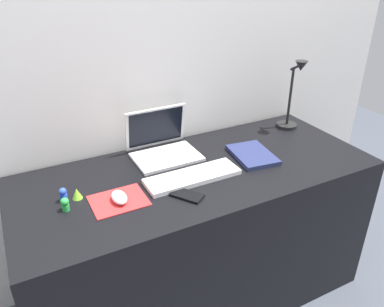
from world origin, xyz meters
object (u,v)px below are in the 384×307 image
notebook_pad (252,155)px  toy_figurine_lime (77,193)px  desk_lamp (293,97)px  toy_figurine_blue (63,195)px  laptop (162,143)px  toy_figurine_green (65,204)px  mouse (119,197)px  keyboard (193,177)px  cell_phone (187,195)px

notebook_pad → toy_figurine_lime: 0.81m
desk_lamp → toy_figurine_blue: bearing=-173.3°
toy_figurine_blue → laptop: bearing=21.0°
toy_figurine_green → toy_figurine_lime: 0.08m
desk_lamp → toy_figurine_blue: (-1.23, -0.14, -0.15)m
toy_figurine_blue → desk_lamp: bearing=6.7°
laptop → desk_lamp: size_ratio=0.80×
laptop → mouse: bearing=-136.2°
keyboard → notebook_pad: 0.34m
cell_phone → toy_figurine_green: (-0.44, 0.13, 0.02)m
desk_lamp → cell_phone: bearing=-157.3°
toy_figurine_lime → toy_figurine_blue: bearing=175.4°
mouse → desk_lamp: 1.08m
cell_phone → toy_figurine_green: toy_figurine_green is taller
mouse → toy_figurine_green: 0.20m
cell_phone → desk_lamp: (0.79, 0.33, 0.17)m
notebook_pad → toy_figurine_green: size_ratio=4.48×
desk_lamp → notebook_pad: (-0.37, -0.18, -0.17)m
laptop → toy_figurine_blue: bearing=-159.0°
laptop → keyboard: (0.02, -0.27, -0.04)m
mouse → toy_figurine_lime: 0.17m
keyboard → toy_figurine_green: bearing=178.1°
keyboard → toy_figurine_lime: (-0.47, 0.08, 0.01)m
notebook_pad → toy_figurine_blue: size_ratio=4.09×
notebook_pad → toy_figurine_blue: 0.86m
keyboard → mouse: 0.33m
mouse → toy_figurine_lime: toy_figurine_lime is taller
toy_figurine_blue → toy_figurine_green: size_ratio=1.09×
mouse → toy_figurine_lime: bearing=144.3°
cell_phone → laptop: bearing=46.9°
mouse → laptop: bearing=43.8°
mouse → notebook_pad: size_ratio=0.40×
keyboard → notebook_pad: (0.34, 0.05, 0.00)m
cell_phone → notebook_pad: notebook_pad is taller
toy_figurine_blue → keyboard: bearing=-8.9°
laptop → toy_figurine_green: 0.56m
notebook_pad → toy_figurine_blue: toy_figurine_blue is taller
laptop → mouse: (-0.30, -0.29, -0.03)m
notebook_pad → toy_figurine_blue: (-0.86, 0.04, 0.02)m
mouse → toy_figurine_blue: 0.21m
keyboard → cell_phone: 0.14m
toy_figurine_lime → desk_lamp: bearing=7.2°
laptop → toy_figurine_lime: laptop is taller
toy_figurine_blue → mouse: bearing=-28.8°
cell_phone → toy_figurine_blue: toy_figurine_blue is taller
toy_figurine_green → toy_figurine_blue: bearing=84.6°
cell_phone → toy_figurine_blue: size_ratio=2.18×
toy_figurine_green → notebook_pad: bearing=1.9°
mouse → toy_figurine_green: bearing=168.4°
cell_phone → toy_figurine_blue: (-0.43, 0.19, 0.02)m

